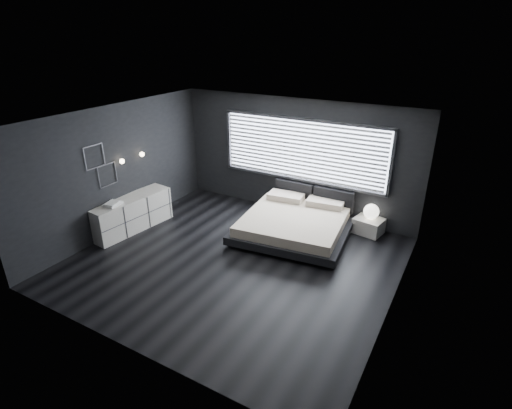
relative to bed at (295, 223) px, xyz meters
The scene contains 12 objects.
room 2.03m from the bed, 109.34° to the right, with size 6.04×6.00×2.80m.
window 1.76m from the bed, 108.07° to the left, with size 4.14×0.09×1.52m.
headboard 1.08m from the bed, 89.72° to the left, with size 1.96×0.16×0.52m.
sconce_near 4.00m from the bed, 155.84° to the right, with size 0.18×0.11×0.11m.
sconce_far 3.80m from the bed, 164.66° to the right, with size 0.18×0.11×0.11m.
wall_art_upper 4.42m from the bed, 148.76° to the right, with size 0.01×0.48×0.48m.
wall_art_lower 4.16m from the bed, 151.81° to the right, with size 0.01×0.48×0.48m.
bed is the anchor object (origin of this frame).
nightstand 1.68m from the bed, 32.65° to the left, with size 0.60×0.50×0.35m, color silver.
orb_lamp 1.72m from the bed, 33.19° to the left, with size 0.34×0.34×0.34m, color white.
dresser 3.69m from the bed, 154.81° to the right, with size 0.76×1.98×0.77m.
book_stack 3.95m from the bed, 148.65° to the right, with size 0.31×0.39×0.07m.
Camera 1 is at (3.72, -5.69, 4.24)m, focal length 28.00 mm.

